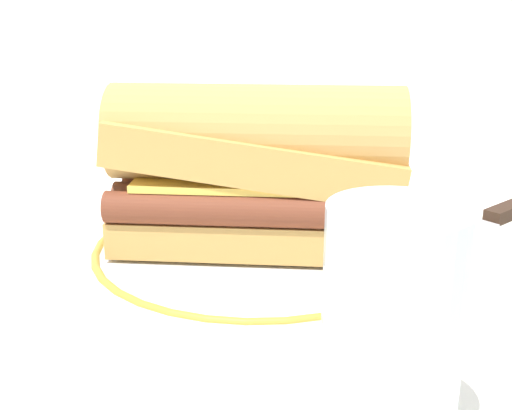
# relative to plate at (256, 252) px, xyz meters

# --- Properties ---
(ground_plane) EXTENTS (1.50, 1.50, 0.00)m
(ground_plane) POSITION_rel_plate_xyz_m (0.02, 0.01, -0.01)
(ground_plane) COLOR white
(plate) EXTENTS (0.26, 0.26, 0.01)m
(plate) POSITION_rel_plate_xyz_m (0.00, 0.00, 0.00)
(plate) COLOR white
(plate) RESTS_ON ground_plane
(sausage_sandwich) EXTENTS (0.22, 0.12, 0.12)m
(sausage_sandwich) POSITION_rel_plate_xyz_m (-0.00, -0.00, 0.07)
(sausage_sandwich) COLOR tan
(sausage_sandwich) RESTS_ON plate
(drinking_glass) EXTENTS (0.06, 0.06, 0.11)m
(drinking_glass) POSITION_rel_plate_xyz_m (0.11, -0.19, 0.04)
(drinking_glass) COLOR silver
(drinking_glass) RESTS_ON ground_plane
(butter_knife) EXTENTS (0.10, 0.14, 0.01)m
(butter_knife) POSITION_rel_plate_xyz_m (0.17, 0.12, -0.00)
(butter_knife) COLOR silver
(butter_knife) RESTS_ON ground_plane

